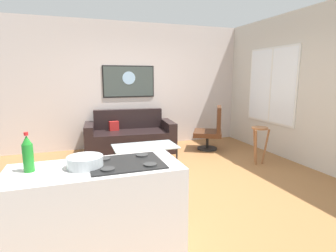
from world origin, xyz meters
name	(u,v)px	position (x,y,z in m)	size (l,w,h in m)	color
ground	(168,182)	(0.00, 0.00, -0.02)	(6.40, 6.40, 0.04)	#966439
back_wall	(134,85)	(0.00, 2.42, 1.40)	(6.40, 0.05, 2.80)	beige
right_wall	(294,88)	(2.62, 0.30, 1.40)	(0.05, 6.40, 2.80)	beige
couch	(130,138)	(-0.22, 1.89, 0.30)	(1.93, 1.01, 0.89)	black
coffee_table	(145,147)	(-0.19, 0.67, 0.39)	(1.10, 0.61, 0.42)	silver
armchair	(212,130)	(1.51, 1.43, 0.45)	(0.82, 0.83, 0.97)	black
bar_stool	(259,137)	(1.87, 0.26, 0.52)	(0.34, 0.33, 0.70)	#99603A
kitchen_counter	(98,216)	(-1.17, -1.58, 0.45)	(1.40, 0.60, 0.91)	silver
soda_bottle	(28,154)	(-1.67, -1.52, 1.03)	(0.08, 0.08, 0.31)	#218627
mixing_bowl	(85,162)	(-1.26, -1.57, 0.93)	(0.29, 0.29, 0.09)	silver
wall_painting	(129,81)	(-0.11, 2.38, 1.49)	(1.17, 0.03, 0.71)	black
window	(271,86)	(2.59, 0.90, 1.42)	(0.03, 1.43, 1.57)	silver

